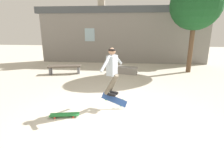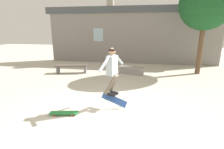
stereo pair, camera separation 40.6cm
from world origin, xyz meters
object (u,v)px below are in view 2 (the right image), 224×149
at_px(tree_right, 206,4).
at_px(skateboard_resting, 64,113).
at_px(park_bench, 72,67).
at_px(skate_ledge, 131,70).
at_px(skater, 112,67).
at_px(skateboard_flipping, 114,100).

height_order(tree_right, skateboard_resting, tree_right).
bearing_deg(tree_right, park_bench, -170.89).
relative_size(skate_ledge, skater, 0.95).
height_order(tree_right, skater, tree_right).
bearing_deg(park_bench, skater, -65.48).
bearing_deg(skateboard_flipping, skateboard_resting, -147.87).
distance_m(skateboard_flipping, skateboard_resting, 1.57).
height_order(park_bench, skate_ledge, park_bench).
distance_m(park_bench, skateboard_resting, 5.01).
bearing_deg(skate_ledge, skateboard_flipping, -77.32).
relative_size(skateboard_flipping, skateboard_resting, 0.98).
bearing_deg(tree_right, skateboard_resting, -131.96).
distance_m(tree_right, skater, 6.82).
bearing_deg(skateboard_flipping, park_bench, 131.94).
xyz_separation_m(skate_ledge, skateboard_resting, (-1.60, -5.08, -0.13)).
xyz_separation_m(skater, skateboard_flipping, (0.07, 0.00, -1.05)).
distance_m(tree_right, skateboard_flipping, 7.20).
relative_size(skater, skateboard_resting, 1.73).
height_order(skateboard_flipping, skateboard_resting, skateboard_flipping).
bearing_deg(skateboard_flipping, tree_right, 56.69).
relative_size(park_bench, skate_ledge, 1.29).
height_order(skate_ledge, skater, skater).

